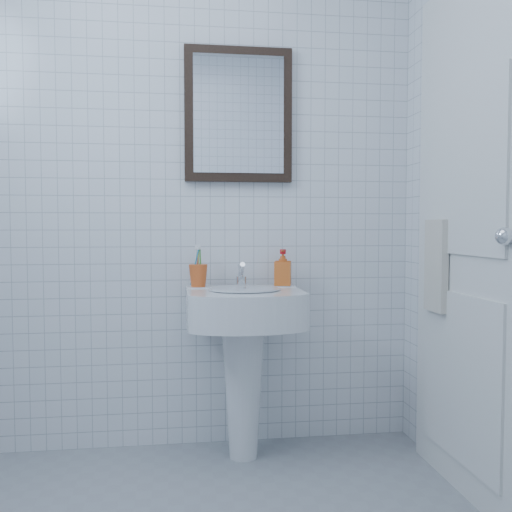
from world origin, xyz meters
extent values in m
cube|color=white|center=(0.00, 1.20, 1.25)|extent=(2.20, 0.02, 2.50)
cone|color=white|center=(0.27, 1.00, 0.31)|extent=(0.20, 0.20, 0.62)
cube|color=white|center=(0.27, 0.96, 0.68)|extent=(0.50, 0.36, 0.15)
cube|color=white|center=(0.27, 1.10, 0.75)|extent=(0.50, 0.09, 0.03)
cylinder|color=silver|center=(0.27, 0.93, 0.76)|extent=(0.31, 0.31, 0.01)
cylinder|color=silver|center=(0.27, 1.08, 0.78)|extent=(0.05, 0.05, 0.05)
cylinder|color=silver|center=(0.27, 1.06, 0.84)|extent=(0.02, 0.09, 0.07)
cylinder|color=silver|center=(0.27, 1.09, 0.82)|extent=(0.03, 0.05, 0.08)
imported|color=#D95115|center=(0.46, 1.09, 0.84)|extent=(0.09, 0.09, 0.17)
cube|color=black|center=(0.27, 1.18, 1.55)|extent=(0.50, 0.04, 0.62)
cube|color=white|center=(0.27, 1.16, 1.55)|extent=(0.42, 0.00, 0.54)
cube|color=silver|center=(1.08, 0.55, 1.00)|extent=(0.04, 0.80, 2.00)
torus|color=silver|center=(1.06, 0.74, 1.05)|extent=(0.01, 0.18, 0.18)
cube|color=beige|center=(1.04, 0.74, 0.87)|extent=(0.03, 0.16, 0.38)
camera|label=1|loc=(-0.03, -1.48, 1.03)|focal=40.00mm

